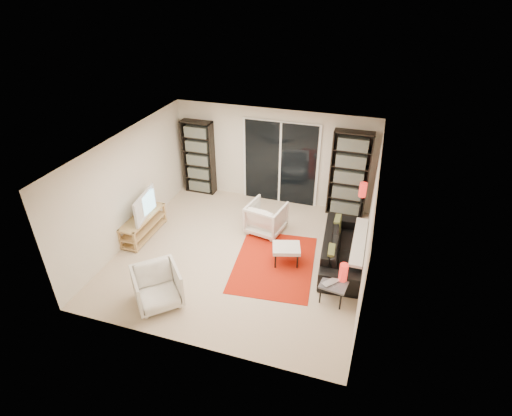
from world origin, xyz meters
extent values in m
plane|color=#CCB594|center=(0.00, 0.00, 0.00)|extent=(5.00, 5.00, 0.00)
cube|color=beige|center=(0.00, 2.50, 1.20)|extent=(5.00, 0.02, 2.40)
cube|color=beige|center=(0.00, -2.50, 1.20)|extent=(5.00, 0.02, 2.40)
cube|color=beige|center=(-2.50, 0.00, 1.20)|extent=(0.02, 5.00, 2.40)
cube|color=beige|center=(2.50, 0.00, 1.20)|extent=(0.02, 5.00, 2.40)
cube|color=white|center=(0.00, 0.00, 2.40)|extent=(5.00, 5.00, 0.02)
cube|color=white|center=(0.20, 2.47, 1.05)|extent=(1.92, 0.06, 2.16)
cube|color=black|center=(0.20, 2.44, 1.05)|extent=(1.80, 0.02, 2.10)
cube|color=white|center=(0.20, 2.42, 1.05)|extent=(0.05, 0.02, 2.10)
cube|color=black|center=(-1.95, 2.34, 0.97)|extent=(0.80, 0.30, 1.95)
cube|color=olive|center=(-1.95, 2.32, 0.97)|extent=(0.70, 0.22, 1.85)
cube|color=black|center=(1.90, 2.34, 1.05)|extent=(0.90, 0.30, 2.10)
cube|color=olive|center=(1.90, 2.32, 1.05)|extent=(0.80, 0.22, 2.00)
cube|color=tan|center=(-2.30, 0.00, 0.48)|extent=(0.43, 1.34, 0.04)
cube|color=tan|center=(-2.30, 0.00, 0.25)|extent=(0.43, 1.34, 0.03)
cube|color=tan|center=(-2.30, 0.00, 0.06)|extent=(0.43, 1.34, 0.04)
cube|color=tan|center=(-2.49, -0.63, 0.25)|extent=(0.05, 0.05, 0.50)
cube|color=tan|center=(-2.49, 0.63, 0.25)|extent=(0.05, 0.05, 0.50)
cube|color=tan|center=(-2.12, -0.63, 0.25)|extent=(0.05, 0.05, 0.50)
cube|color=tan|center=(-2.12, 0.63, 0.25)|extent=(0.05, 0.05, 0.50)
imported|color=black|center=(-2.28, 0.00, 0.79)|extent=(0.27, 1.01, 0.58)
cube|color=#B71D0A|center=(0.77, -0.11, 0.01)|extent=(1.78, 2.28, 0.01)
imported|color=black|center=(2.09, 0.40, 0.32)|extent=(0.99, 2.22, 0.63)
imported|color=silver|center=(0.28, 0.98, 0.36)|extent=(0.90, 0.92, 0.72)
imported|color=silver|center=(-0.92, -1.79, 0.36)|extent=(1.11, 1.11, 0.72)
cube|color=silver|center=(0.98, 0.00, 0.36)|extent=(0.65, 0.58, 0.08)
cylinder|color=black|center=(0.82, -0.23, 0.16)|extent=(0.04, 0.04, 0.32)
cylinder|color=black|center=(0.72, 0.11, 0.16)|extent=(0.04, 0.04, 0.32)
cylinder|color=black|center=(1.25, -0.11, 0.16)|extent=(0.04, 0.04, 0.32)
cylinder|color=black|center=(1.15, 0.24, 0.16)|extent=(0.04, 0.04, 0.32)
cube|color=#4F4E54|center=(2.05, -0.78, 0.38)|extent=(0.53, 0.53, 0.04)
cylinder|color=black|center=(1.84, -0.94, 0.19)|extent=(0.03, 0.03, 0.38)
cylinder|color=black|center=(1.90, -0.57, 0.19)|extent=(0.03, 0.03, 0.38)
cylinder|color=black|center=(2.21, -0.99, 0.19)|extent=(0.03, 0.03, 0.38)
cylinder|color=black|center=(2.26, -0.63, 0.19)|extent=(0.03, 0.03, 0.38)
imported|color=silver|center=(2.03, -0.84, 0.41)|extent=(0.38, 0.40, 0.03)
cylinder|color=red|center=(2.18, -0.67, 0.57)|extent=(0.15, 0.15, 0.34)
cylinder|color=black|center=(2.27, 1.69, 0.01)|extent=(0.18, 0.18, 0.03)
cylinder|color=black|center=(2.27, 1.69, 0.45)|extent=(0.03, 0.03, 0.90)
cylinder|color=red|center=(2.27, 1.69, 1.04)|extent=(0.16, 0.16, 0.32)
camera|label=1|loc=(2.34, -6.35, 5.17)|focal=28.00mm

